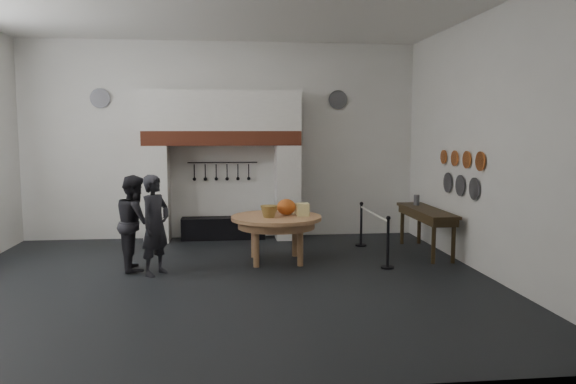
{
  "coord_description": "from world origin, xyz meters",
  "views": [
    {
      "loc": [
        0.06,
        -9.09,
        2.47
      ],
      "look_at": [
        1.21,
        1.15,
        1.35
      ],
      "focal_mm": 35.0,
      "sensor_mm": 36.0,
      "label": 1
    }
  ],
  "objects": [
    {
      "name": "floor",
      "position": [
        0.0,
        0.0,
        0.0
      ],
      "size": [
        9.0,
        8.0,
        0.02
      ],
      "primitive_type": "cube",
      "color": "black",
      "rests_on": "ground"
    },
    {
      "name": "copper_pan_d",
      "position": [
        4.46,
        1.85,
        1.95
      ],
      "size": [
        0.03,
        0.28,
        0.28
      ],
      "primitive_type": "cylinder",
      "rotation": [
        0.0,
        1.57,
        0.0
      ],
      "color": "#C6662D",
      "rests_on": "wall_right"
    },
    {
      "name": "pewter_plate_mid",
      "position": [
        4.46,
        1.0,
        1.45
      ],
      "size": [
        0.03,
        0.4,
        0.4
      ],
      "primitive_type": "cylinder",
      "rotation": [
        0.0,
        1.57,
        0.0
      ],
      "color": "#4C4C51",
      "rests_on": "wall_right"
    },
    {
      "name": "side_table",
      "position": [
        4.1,
        1.77,
        0.87
      ],
      "size": [
        0.55,
        2.2,
        0.06
      ],
      "primitive_type": "cube",
      "color": "#372814",
      "rests_on": "floor"
    },
    {
      "name": "wall_front",
      "position": [
        0.0,
        -4.0,
        2.25
      ],
      "size": [
        9.0,
        0.02,
        4.5
      ],
      "primitive_type": "cube",
      "color": "silver",
      "rests_on": "floor"
    },
    {
      "name": "wicker_basket",
      "position": [
        0.86,
        1.2,
        0.98
      ],
      "size": [
        0.37,
        0.37,
        0.22
      ],
      "primitive_type": "cone",
      "rotation": [
        3.14,
        0.0,
        -0.16
      ],
      "color": "#A6873D",
      "rests_on": "work_table"
    },
    {
      "name": "barrier_post_near",
      "position": [
        2.96,
        0.59,
        0.45
      ],
      "size": [
        0.05,
        0.05,
        0.9
      ],
      "primitive_type": "cylinder",
      "color": "black",
      "rests_on": "floor"
    },
    {
      "name": "pewter_plate_right",
      "position": [
        4.46,
        1.6,
        1.45
      ],
      "size": [
        0.03,
        0.4,
        0.4
      ],
      "primitive_type": "cylinder",
      "rotation": [
        0.0,
        1.57,
        0.0
      ],
      "color": "#4C4C51",
      "rests_on": "wall_right"
    },
    {
      "name": "work_table",
      "position": [
        1.01,
        1.35,
        0.84
      ],
      "size": [
        1.96,
        1.96,
        0.07
      ],
      "primitive_type": "cylinder",
      "rotation": [
        0.0,
        0.0,
        -0.16
      ],
      "color": "tan",
      "rests_on": "floor"
    },
    {
      "name": "visitor_near",
      "position": [
        -1.15,
        0.61,
        0.87
      ],
      "size": [
        0.69,
        0.76,
        1.73
      ],
      "primitive_type": "imported",
      "rotation": [
        0.0,
        0.0,
        0.99
      ],
      "color": "black",
      "rests_on": "floor"
    },
    {
      "name": "barrier_rope",
      "position": [
        2.96,
        1.59,
        0.85
      ],
      "size": [
        0.04,
        2.0,
        0.04
      ],
      "primitive_type": "cylinder",
      "rotation": [
        1.57,
        0.0,
        0.0
      ],
      "color": "beige",
      "rests_on": "barrier_post_near"
    },
    {
      "name": "pewter_plate_back_left",
      "position": [
        -2.7,
        3.96,
        3.2
      ],
      "size": [
        0.44,
        0.03,
        0.44
      ],
      "primitive_type": "cylinder",
      "rotation": [
        1.57,
        0.0,
        0.0
      ],
      "color": "#4C4C51",
      "rests_on": "wall_back"
    },
    {
      "name": "cheese_block_big",
      "position": [
        1.51,
        1.3,
        0.99
      ],
      "size": [
        0.22,
        0.22,
        0.24
      ],
      "primitive_type": "cube",
      "color": "#F5E492",
      "rests_on": "work_table"
    },
    {
      "name": "cheese_block_small",
      "position": [
        1.49,
        1.6,
        0.97
      ],
      "size": [
        0.18,
        0.18,
        0.2
      ],
      "primitive_type": "cube",
      "color": "#D5C47F",
      "rests_on": "work_table"
    },
    {
      "name": "chimney_hood",
      "position": [
        0.0,
        3.65,
        2.92
      ],
      "size": [
        3.5,
        0.7,
        0.9
      ],
      "primitive_type": "cube",
      "color": "silver",
      "rests_on": "hearth_brick_band"
    },
    {
      "name": "copper_pan_c",
      "position": [
        4.46,
        1.3,
        1.95
      ],
      "size": [
        0.03,
        0.3,
        0.3
      ],
      "primitive_type": "cylinder",
      "rotation": [
        0.0,
        1.57,
        0.0
      ],
      "color": "#C6662D",
      "rests_on": "wall_right"
    },
    {
      "name": "wall_right",
      "position": [
        4.5,
        0.0,
        2.25
      ],
      "size": [
        0.02,
        8.0,
        4.5
      ],
      "primitive_type": "cube",
      "color": "silver",
      "rests_on": "floor"
    },
    {
      "name": "hearth_brick_band",
      "position": [
        0.0,
        3.65,
        2.31
      ],
      "size": [
        3.5,
        0.72,
        0.32
      ],
      "primitive_type": "cube",
      "color": "#9E442B",
      "rests_on": "chimney_pier_left"
    },
    {
      "name": "chimney_pier_left",
      "position": [
        -1.48,
        3.65,
        1.07
      ],
      "size": [
        0.55,
        0.7,
        2.15
      ],
      "primitive_type": "cube",
      "color": "silver",
      "rests_on": "floor"
    },
    {
      "name": "chimney_pier_right",
      "position": [
        1.48,
        3.65,
        1.07
      ],
      "size": [
        0.55,
        0.7,
        2.15
      ],
      "primitive_type": "cube",
      "color": "silver",
      "rests_on": "floor"
    },
    {
      "name": "copper_pan_b",
      "position": [
        4.46,
        0.75,
        1.95
      ],
      "size": [
        0.03,
        0.32,
        0.32
      ],
      "primitive_type": "cylinder",
      "rotation": [
        0.0,
        1.57,
        0.0
      ],
      "color": "#C6662D",
      "rests_on": "wall_right"
    },
    {
      "name": "ceiling",
      "position": [
        0.0,
        0.0,
        4.5
      ],
      "size": [
        9.0,
        8.0,
        0.02
      ],
      "primitive_type": "cube",
      "color": "silver",
      "rests_on": "wall_back"
    },
    {
      "name": "iron_range",
      "position": [
        0.0,
        3.72,
        0.25
      ],
      "size": [
        1.9,
        0.45,
        0.5
      ],
      "primitive_type": "cube",
      "color": "black",
      "rests_on": "floor"
    },
    {
      "name": "pewter_jug",
      "position": [
        4.1,
        2.37,
        1.01
      ],
      "size": [
        0.12,
        0.12,
        0.22
      ],
      "primitive_type": "cylinder",
      "color": "#4D4C51",
      "rests_on": "side_table"
    },
    {
      "name": "copper_pan_a",
      "position": [
        4.46,
        0.2,
        1.95
      ],
      "size": [
        0.03,
        0.34,
        0.34
      ],
      "primitive_type": "cylinder",
      "rotation": [
        0.0,
        1.57,
        0.0
      ],
      "color": "#C6662D",
      "rests_on": "wall_right"
    },
    {
      "name": "pewter_plate_left",
      "position": [
        4.46,
        0.4,
        1.45
      ],
      "size": [
        0.03,
        0.4,
        0.4
      ],
      "primitive_type": "cylinder",
      "rotation": [
        0.0,
        1.57,
        0.0
      ],
      "color": "#4C4C51",
      "rests_on": "wall_right"
    },
    {
      "name": "utensil_rail",
      "position": [
        0.0,
        3.92,
        1.75
      ],
      "size": [
        1.6,
        0.02,
        0.02
      ],
      "primitive_type": "cylinder",
      "rotation": [
        0.0,
        1.57,
        0.0
      ],
      "color": "black",
      "rests_on": "wall_back"
    },
    {
      "name": "barrier_post_far",
      "position": [
        2.96,
        2.59,
        0.45
      ],
      "size": [
        0.05,
        0.05,
        0.9
      ],
      "primitive_type": "cylinder",
      "color": "black",
      "rests_on": "floor"
    },
    {
      "name": "bread_loaf",
      "position": [
        0.91,
        1.7,
        0.94
      ],
      "size": [
        0.31,
        0.18,
        0.13
      ],
      "primitive_type": "ellipsoid",
      "color": "olive",
      "rests_on": "work_table"
    },
    {
      "name": "visitor_far",
      "position": [
        -1.55,
        1.01,
        0.85
      ],
      "size": [
        0.82,
        0.96,
        1.7
      ],
      "primitive_type": "imported",
      "rotation": [
        0.0,
        0.0,
        1.82
      ],
      "color": "black",
      "rests_on": "floor"
    },
    {
      "name": "pewter_plate_back_right",
      "position": [
        2.7,
        3.96,
        3.2
      ],
      "size": [
        0.44,
        0.03,
        0.44
      ],
      "primitive_type": "cylinder",
      "rotation": [
        1.57,
        0.0,
        0.0
      ],
      "color": "#4C4C51",
      "rests_on": "wall_back"
    },
    {
      "name": "wall_back",
      "position": [
        0.0,
        4.0,
        2.25
      ],
      "size": [
        9.0,
        0.02,
        4.5
      ],
      "primitive_type": "cube",
      "color": "silver",
      "rests_on": "floor"
    },
    {
      "name": "pumpkin",
      "position": [
        1.21,
        1.45,
        1.03
      ],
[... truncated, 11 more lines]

